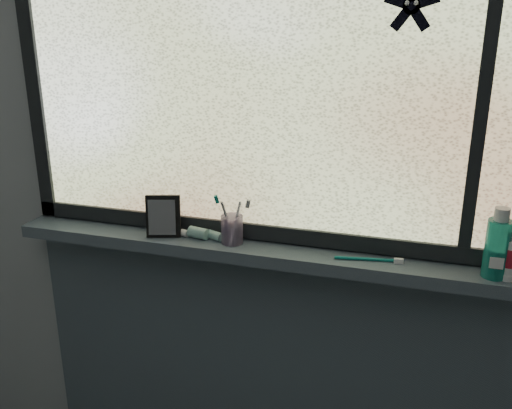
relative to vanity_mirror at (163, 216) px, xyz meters
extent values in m
cube|color=#9EA3A8|center=(0.31, 0.09, 0.16)|extent=(3.00, 0.01, 2.50)
cube|color=#45515C|center=(0.31, 0.01, -0.09)|extent=(1.62, 0.14, 0.04)
cube|color=#45515C|center=(0.31, 0.07, -0.60)|extent=(1.62, 0.02, 0.98)
cube|color=silver|center=(0.31, 0.06, 0.44)|extent=(1.50, 0.01, 1.00)
cube|color=black|center=(0.31, 0.06, -0.04)|extent=(1.60, 0.03, 0.05)
cube|color=black|center=(-0.47, 0.06, 0.44)|extent=(0.05, 0.03, 1.10)
cube|color=black|center=(0.91, 0.06, 0.44)|extent=(0.03, 0.03, 1.00)
cube|color=black|center=(0.00, 0.00, 0.00)|extent=(0.12, 0.08, 0.14)
cylinder|color=#AE93C2|center=(0.23, 0.01, -0.02)|extent=(0.09, 0.09, 0.09)
cylinder|color=teal|center=(0.99, 0.00, 0.03)|extent=(0.08, 0.08, 0.16)
cylinder|color=silver|center=(1.02, -0.01, 0.00)|extent=(0.05, 0.05, 0.10)
camera|label=1|loc=(0.78, -1.54, 0.63)|focal=40.00mm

